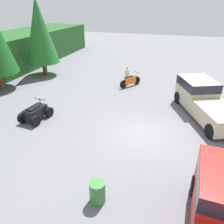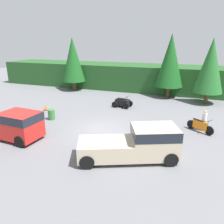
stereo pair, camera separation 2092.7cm
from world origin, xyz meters
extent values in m
plane|color=slate|center=(0.00, 0.00, 0.00)|extent=(80.00, 80.00, 0.00)
cylinder|color=brown|center=(3.56, 12.52, 0.67)|extent=(0.45, 0.45, 1.34)
cylinder|color=brown|center=(7.85, 11.08, 0.63)|extent=(0.42, 0.42, 1.25)
cone|color=#236628|center=(7.85, 11.08, 4.10)|extent=(3.06, 3.06, 5.70)
cylinder|color=black|center=(-3.62, -2.67, 0.40)|extent=(0.82, 0.33, 0.80)
cube|color=beige|center=(4.59, -2.84, 1.10)|extent=(3.09, 2.79, 1.76)
cube|color=#1E232D|center=(4.59, -2.84, 1.68)|extent=(3.12, 2.82, 0.56)
cube|color=beige|center=(2.02, -3.96, 0.70)|extent=(3.60, 3.02, 0.95)
cylinder|color=black|center=(4.91, -1.73, 0.40)|extent=(0.85, 0.58, 0.80)
cylinder|color=black|center=(5.62, -3.35, 0.40)|extent=(0.85, 0.58, 0.80)
cylinder|color=black|center=(0.73, -3.56, 0.40)|extent=(0.85, 0.58, 0.80)
cylinder|color=black|center=(7.80, 1.88, 0.35)|extent=(0.63, 0.48, 0.70)
cylinder|color=black|center=(6.53, 2.76, 0.35)|extent=(0.63, 0.48, 0.70)
cube|color=orange|center=(7.17, 2.32, 0.53)|extent=(1.06, 0.80, 0.65)
cylinder|color=#B7B7BC|center=(7.76, 1.91, 0.73)|extent=(0.26, 0.20, 0.74)
cylinder|color=black|center=(7.76, 1.91, 1.11)|extent=(0.37, 0.51, 0.04)
cube|color=black|center=(7.00, 2.43, 0.89)|extent=(0.79, 0.61, 0.06)
cylinder|color=black|center=(0.34, 6.91, 0.32)|extent=(0.66, 0.29, 0.65)
cylinder|color=black|center=(0.24, 5.93, 0.32)|extent=(0.66, 0.29, 0.65)
cylinder|color=black|center=(-0.90, 7.05, 0.32)|extent=(0.66, 0.29, 0.65)
cylinder|color=black|center=(-1.00, 6.06, 0.32)|extent=(0.66, 0.29, 0.65)
cube|color=black|center=(-0.33, 6.49, 0.53)|extent=(1.46, 0.91, 0.59)
cylinder|color=black|center=(0.18, 6.44, 1.00)|extent=(0.05, 0.05, 0.35)
cylinder|color=black|center=(0.18, 6.44, 1.18)|extent=(0.13, 0.93, 0.04)
cube|color=black|center=(-0.48, 6.50, 0.87)|extent=(0.84, 0.52, 0.08)
cylinder|color=brown|center=(7.50, 2.74, 0.40)|extent=(0.23, 0.23, 0.80)
cylinder|color=brown|center=(7.35, 2.63, 0.40)|extent=(0.23, 0.23, 0.80)
cylinder|color=white|center=(7.42, 2.69, 1.10)|extent=(0.47, 0.47, 0.60)
sphere|color=tan|center=(7.42, 2.69, 1.51)|extent=(0.30, 0.30, 0.22)
cylinder|color=#387A38|center=(-4.97, 0.71, 0.44)|extent=(0.58, 0.58, 0.88)
camera|label=1|loc=(-10.23, -1.48, 6.59)|focal=35.00mm
camera|label=2|loc=(6.29, -14.33, 6.56)|focal=35.00mm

